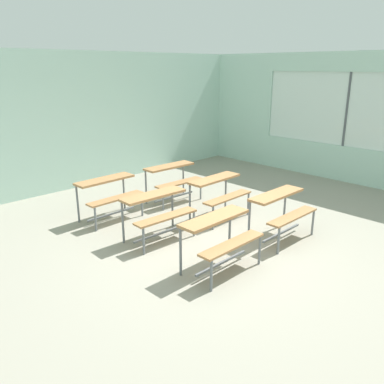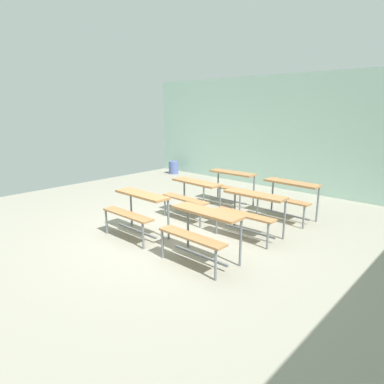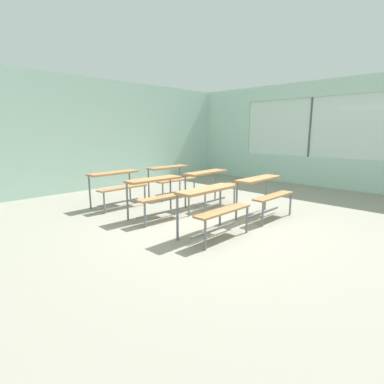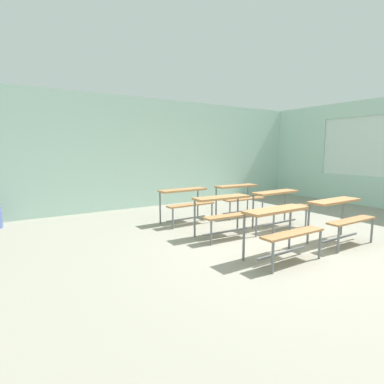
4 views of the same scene
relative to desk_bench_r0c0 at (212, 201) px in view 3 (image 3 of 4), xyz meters
name	(u,v)px [view 3 (image 3 of 4)]	position (x,y,z in m)	size (l,w,h in m)	color
ground	(210,225)	(0.43, 0.42, -0.59)	(10.00, 9.00, 0.05)	gray
wall_back	(84,135)	(0.43, 4.92, 0.94)	(10.00, 0.12, 3.00)	silver
wall_right	(332,137)	(5.43, 0.29, 0.88)	(0.12, 9.00, 3.00)	silver
desk_bench_r0c0	(212,201)	(0.00, 0.00, 0.00)	(1.10, 0.60, 0.74)	#A87547
desk_bench_r0c1	(264,188)	(1.46, 0.00, 0.00)	(1.10, 0.59, 0.74)	#A87547
desk_bench_r1c0	(158,188)	(0.03, 1.35, 0.00)	(1.12, 0.64, 0.74)	#A87547
desk_bench_r1c1	(210,180)	(1.43, 1.31, 0.00)	(1.11, 0.62, 0.74)	#A87547
desk_bench_r2c0	(117,181)	(-0.03, 2.65, 0.00)	(1.11, 0.62, 0.74)	#A87547
desk_bench_r2c1	(171,174)	(1.46, 2.59, 0.00)	(1.12, 0.63, 0.74)	#A87547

